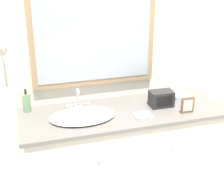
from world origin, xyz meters
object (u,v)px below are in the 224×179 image
at_px(soap_bottle, 26,102).
at_px(appliance_box, 161,99).
at_px(sink_basin, 82,115).
at_px(picture_frame, 188,105).

relative_size(soap_bottle, appliance_box, 1.01).
xyz_separation_m(sink_basin, soap_bottle, (-0.41, 0.24, 0.06)).
xyz_separation_m(sink_basin, appliance_box, (0.69, 0.02, 0.05)).
xyz_separation_m(appliance_box, picture_frame, (0.15, -0.18, -0.00)).
height_order(sink_basin, picture_frame, sink_basin).
distance_m(soap_bottle, picture_frame, 1.31).
distance_m(sink_basin, soap_bottle, 0.48).
height_order(soap_bottle, picture_frame, soap_bottle).
distance_m(soap_bottle, appliance_box, 1.12).
bearing_deg(sink_basin, soap_bottle, 149.96).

